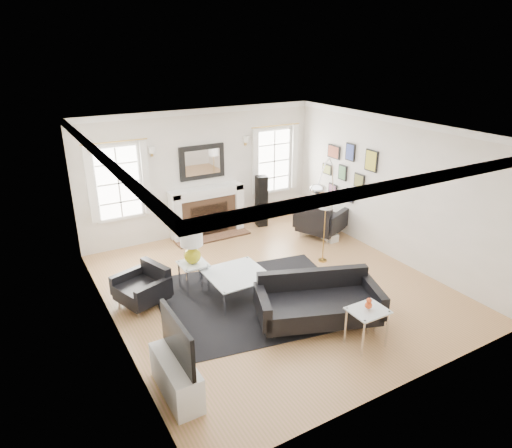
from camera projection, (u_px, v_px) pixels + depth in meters
floor at (272, 286)px, 8.21m from camera, size 6.00×6.00×0.00m
back_wall at (202, 173)px, 10.11m from camera, size 5.50×0.04×2.80m
front_wall at (410, 292)px, 5.28m from camera, size 5.50×0.04×2.80m
left_wall at (108, 248)px, 6.42m from camera, size 0.04×6.00×2.80m
right_wall at (392, 189)px, 8.97m from camera, size 0.04×6.00×2.80m
ceiling at (275, 130)px, 7.18m from camera, size 5.50×6.00×0.02m
crown_molding at (274, 134)px, 7.20m from camera, size 5.50×6.00×0.12m
fireplace at (207, 212)px, 10.26m from camera, size 1.70×0.69×1.11m
mantel_mirror at (202, 162)px, 9.98m from camera, size 1.05×0.07×0.75m
window_left at (118, 183)px, 9.19m from camera, size 1.24×0.15×1.62m
window_right at (274, 161)px, 10.90m from camera, size 1.24×0.15×1.62m
gallery_wall at (348, 168)px, 9.95m from camera, size 0.04×1.73×1.29m
tv_unit at (176, 372)px, 5.59m from camera, size 0.35×1.00×1.09m
area_rug at (254, 299)px, 7.79m from camera, size 3.55×3.13×0.01m
sofa at (317, 302)px, 7.07m from camera, size 2.08×1.47×0.62m
armchair_left at (144, 287)px, 7.58m from camera, size 0.92×0.98×0.54m
armchair_right at (320, 221)px, 10.23m from camera, size 1.19×1.25×0.66m
coffee_table at (237, 275)px, 7.74m from camera, size 0.99×0.99×0.44m
side_table_left at (193, 268)px, 7.97m from camera, size 0.47×0.47×0.52m
nesting_table at (367, 317)px, 6.46m from camera, size 0.53×0.45×0.59m
gourd_lamp at (192, 244)px, 7.80m from camera, size 0.39×0.39×0.62m
orange_vase at (369, 304)px, 6.38m from camera, size 0.11×0.11×0.17m
arc_floor_lamp at (325, 203)px, 9.00m from camera, size 1.49×1.38×2.10m
stick_floor_lamp at (326, 206)px, 8.74m from camera, size 0.27×0.27×1.35m
speaker_tower at (261, 201)px, 10.74m from camera, size 0.29×0.29×1.22m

